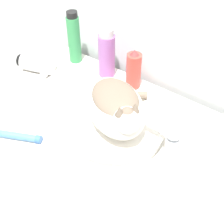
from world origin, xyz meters
name	(u,v)px	position (x,y,z in m)	size (l,w,h in m)	color
wall_back	(180,10)	(0.00, 0.66, 1.20)	(8.00, 0.05, 2.40)	silver
vanity_counter	(118,197)	(0.00, 0.30, 0.44)	(1.21, 0.60, 0.88)	beige
sink_basin	(114,126)	(0.00, 0.27, 0.91)	(0.35, 0.35, 0.06)	white
cat	(116,105)	(0.00, 0.27, 1.02)	(0.34, 0.34, 0.16)	silver
faucet	(170,137)	(0.19, 0.31, 0.96)	(0.14, 0.06, 0.15)	silver
mouthwash_bottle	(107,53)	(-0.24, 0.54, 0.99)	(0.07, 0.07, 0.22)	#93569E
shampoo_bottle_tall	(74,38)	(-0.43, 0.54, 1.00)	(0.06, 0.06, 0.24)	#338C4C
spray_bottle_trigger	(134,70)	(-0.11, 0.54, 0.96)	(0.06, 0.06, 0.17)	#DB3D33
cream_tube	(19,136)	(-0.24, 0.05, 0.89)	(0.16, 0.10, 0.03)	#4C7FB2
hair_dryer	(38,64)	(-0.50, 0.37, 0.92)	(0.17, 0.12, 0.07)	silver
soap_bar	(168,195)	(0.28, 0.16, 0.89)	(0.08, 0.04, 0.02)	silver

